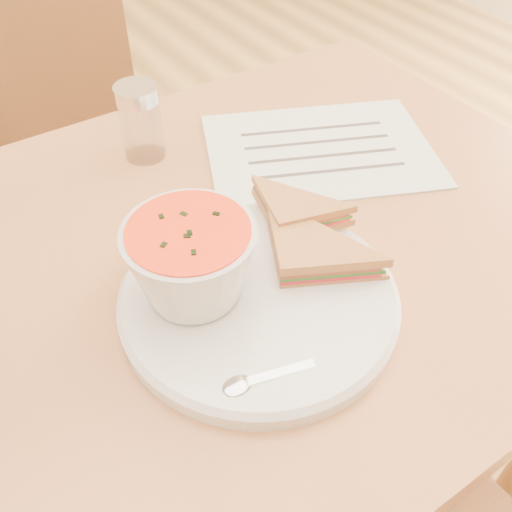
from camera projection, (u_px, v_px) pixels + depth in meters
floor at (232, 510)px, 1.18m from camera, size 5.00×6.00×0.01m
dining_table at (225, 417)px, 0.92m from camera, size 1.00×0.70×0.75m
chair_far at (63, 251)px, 1.12m from camera, size 0.49×0.49×0.86m
plate at (259, 300)px, 0.59m from camera, size 0.30×0.30×0.02m
soup_bowl at (192, 265)px, 0.56m from camera, size 0.16×0.16×0.09m
sandwich_half_a at (280, 281)px, 0.58m from camera, size 0.16×0.16×0.04m
sandwich_half_b at (279, 234)px, 0.62m from camera, size 0.11×0.11×0.03m
spoon at (284, 372)px, 0.52m from camera, size 0.16×0.07×0.01m
paper_menu at (320, 150)px, 0.80m from camera, size 0.38×0.34×0.00m
condiment_shaker at (141, 122)px, 0.76m from camera, size 0.07×0.07×0.10m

